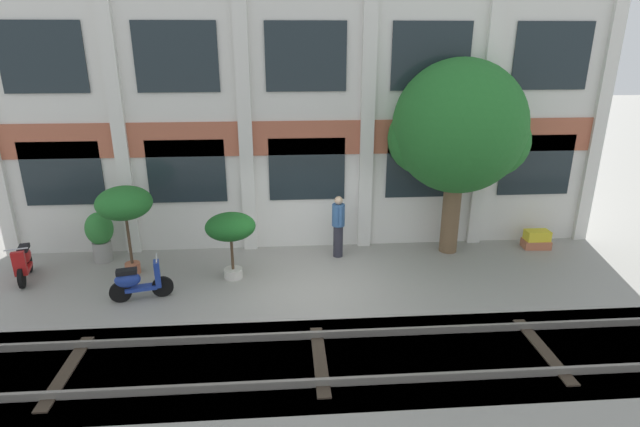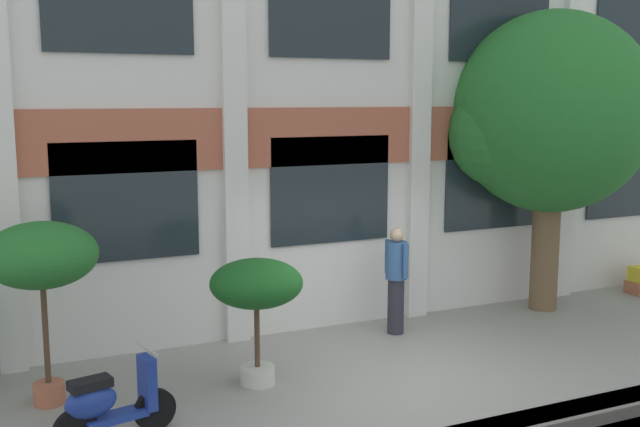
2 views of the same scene
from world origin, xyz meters
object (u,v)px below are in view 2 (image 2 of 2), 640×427
(broadleaf_tree, at_px, (551,119))
(resident_by_doorway, at_px, (396,277))
(scooter_second_parked, at_px, (110,404))
(potted_plant_terracotta_small, at_px, (41,259))
(potted_plant_low_pan, at_px, (256,288))

(broadleaf_tree, relative_size, resident_by_doorway, 3.05)
(scooter_second_parked, distance_m, resident_by_doorway, 5.18)
(broadleaf_tree, height_order, potted_plant_terracotta_small, broadleaf_tree)
(potted_plant_low_pan, bearing_deg, scooter_second_parked, -154.97)
(scooter_second_parked, bearing_deg, resident_by_doorway, 10.53)
(scooter_second_parked, bearing_deg, broadleaf_tree, 2.77)
(potted_plant_terracotta_small, xyz_separation_m, resident_by_doorway, (5.25, 0.65, -0.90))
(broadleaf_tree, bearing_deg, resident_by_doorway, -177.48)
(broadleaf_tree, height_order, potted_plant_low_pan, broadleaf_tree)
(scooter_second_parked, bearing_deg, potted_plant_low_pan, 12.27)
(potted_plant_low_pan, xyz_separation_m, scooter_second_parked, (-2.02, -0.94, -0.84))
(scooter_second_parked, height_order, resident_by_doorway, resident_by_doorway)
(resident_by_doorway, bearing_deg, broadleaf_tree, 173.08)
(potted_plant_terracotta_small, bearing_deg, scooter_second_parked, -69.50)
(potted_plant_low_pan, xyz_separation_m, resident_by_doorway, (2.71, 1.09, -0.37))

